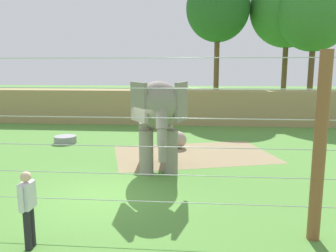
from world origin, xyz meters
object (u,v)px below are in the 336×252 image
Objects in this scene: enrichment_ball at (178,140)px; water_tub at (65,139)px; elephant at (158,111)px; zookeeper at (28,206)px.

water_tub is at bearing 174.18° from enrichment_ball.
elephant is 4.04m from enrichment_ball.
zookeeper reaches higher than enrichment_ball.
zookeeper is at bearing -109.61° from elephant.
enrichment_ball reaches higher than water_tub.
enrichment_ball is 5.76m from water_tub.
enrichment_ball is 0.72× the size of water_tub.
water_tub is (-5.73, 0.58, -0.21)m from enrichment_ball.
zookeeper is (-2.60, -9.32, 0.53)m from enrichment_ball.
elephant reaches higher than water_tub.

